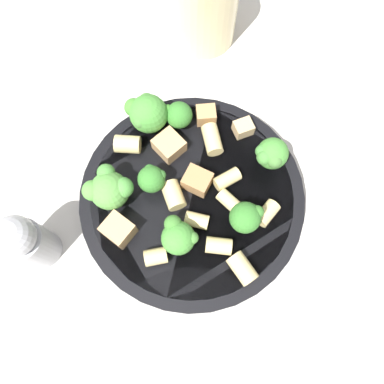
% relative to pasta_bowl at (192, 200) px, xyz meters
% --- Properties ---
extents(ground_plane, '(2.00, 2.00, 0.00)m').
position_rel_pasta_bowl_xyz_m(ground_plane, '(0.00, 0.00, -0.02)').
color(ground_plane, beige).
extents(pasta_bowl, '(0.22, 0.22, 0.04)m').
position_rel_pasta_bowl_xyz_m(pasta_bowl, '(0.00, 0.00, 0.00)').
color(pasta_bowl, black).
rests_on(pasta_bowl, ground_plane).
extents(broccoli_floret_0, '(0.05, 0.04, 0.04)m').
position_rel_pasta_bowl_xyz_m(broccoli_floret_0, '(0.08, -0.01, 0.04)').
color(broccoli_floret_0, '#9EC175').
rests_on(broccoli_floret_0, pasta_bowl).
extents(broccoli_floret_1, '(0.03, 0.03, 0.04)m').
position_rel_pasta_bowl_xyz_m(broccoli_floret_1, '(-0.08, -0.02, 0.04)').
color(broccoli_floret_1, '#84AD60').
rests_on(broccoli_floret_1, pasta_bowl).
extents(broccoli_floret_2, '(0.03, 0.03, 0.04)m').
position_rel_pasta_bowl_xyz_m(broccoli_floret_2, '(-0.04, 0.04, 0.04)').
color(broccoli_floret_2, '#9EC175').
rests_on(broccoli_floret_2, pasta_bowl).
extents(broccoli_floret_3, '(0.03, 0.03, 0.03)m').
position_rel_pasta_bowl_xyz_m(broccoli_floret_3, '(0.04, -0.02, 0.04)').
color(broccoli_floret_3, '#93B766').
rests_on(broccoli_floret_3, pasta_bowl).
extents(broccoli_floret_4, '(0.03, 0.04, 0.04)m').
position_rel_pasta_bowl_xyz_m(broccoli_floret_4, '(0.02, 0.04, 0.04)').
color(broccoli_floret_4, '#9EC175').
rests_on(broccoli_floret_4, pasta_bowl).
extents(broccoli_floret_5, '(0.04, 0.04, 0.04)m').
position_rel_pasta_bowl_xyz_m(broccoli_floret_5, '(0.03, -0.08, 0.04)').
color(broccoli_floret_5, '#9EC175').
rests_on(broccoli_floret_5, pasta_bowl).
extents(broccoli_floret_6, '(0.03, 0.03, 0.03)m').
position_rel_pasta_bowl_xyz_m(broccoli_floret_6, '(0.00, -0.08, 0.03)').
color(broccoli_floret_6, '#93B766').
rests_on(broccoli_floret_6, pasta_bowl).
extents(rigatoni_0, '(0.03, 0.03, 0.02)m').
position_rel_pasta_bowl_xyz_m(rigatoni_0, '(-0.03, 0.08, 0.02)').
color(rigatoni_0, '#E0C67F').
rests_on(rigatoni_0, pasta_bowl).
extents(rigatoni_1, '(0.03, 0.02, 0.01)m').
position_rel_pasta_bowl_xyz_m(rigatoni_1, '(-0.04, -0.01, 0.02)').
color(rigatoni_1, '#E0C67F').
rests_on(rigatoni_1, pasta_bowl).
extents(rigatoni_2, '(0.03, 0.02, 0.01)m').
position_rel_pasta_bowl_xyz_m(rigatoni_2, '(0.00, 0.03, 0.02)').
color(rigatoni_2, '#E0C67F').
rests_on(rigatoni_2, pasta_bowl).
extents(rigatoni_3, '(0.02, 0.02, 0.02)m').
position_rel_pasta_bowl_xyz_m(rigatoni_3, '(0.04, 0.06, 0.02)').
color(rigatoni_3, '#E0C67F').
rests_on(rigatoni_3, pasta_bowl).
extents(rigatoni_4, '(0.03, 0.03, 0.01)m').
position_rel_pasta_bowl_xyz_m(rigatoni_4, '(-0.03, 0.01, 0.02)').
color(rigatoni_4, '#E0C67F').
rests_on(rigatoni_4, pasta_bowl).
extents(rigatoni_5, '(0.03, 0.02, 0.02)m').
position_rel_pasta_bowl_xyz_m(rigatoni_5, '(0.06, -0.06, 0.02)').
color(rigatoni_5, '#E0C67F').
rests_on(rigatoni_5, pasta_bowl).
extents(rigatoni_6, '(0.02, 0.03, 0.02)m').
position_rel_pasta_bowl_xyz_m(rigatoni_6, '(0.02, -0.00, 0.02)').
color(rigatoni_6, '#E0C67F').
rests_on(rigatoni_6, pasta_bowl).
extents(rigatoni_7, '(0.03, 0.03, 0.01)m').
position_rel_pasta_bowl_xyz_m(rigatoni_7, '(-0.07, 0.03, 0.02)').
color(rigatoni_7, '#E0C67F').
rests_on(rigatoni_7, pasta_bowl).
extents(rigatoni_8, '(0.03, 0.02, 0.02)m').
position_rel_pasta_bowl_xyz_m(rigatoni_8, '(-0.02, 0.05, 0.02)').
color(rigatoni_8, '#E0C67F').
rests_on(rigatoni_8, pasta_bowl).
extents(rigatoni_9, '(0.02, 0.03, 0.02)m').
position_rel_pasta_bowl_xyz_m(rigatoni_9, '(-0.03, -0.05, 0.02)').
color(rigatoni_9, '#E0C67F').
rests_on(rigatoni_9, pasta_bowl).
extents(chicken_chunk_0, '(0.03, 0.03, 0.02)m').
position_rel_pasta_bowl_xyz_m(chicken_chunk_0, '(0.07, 0.03, 0.03)').
color(chicken_chunk_0, tan).
rests_on(chicken_chunk_0, pasta_bowl).
extents(chicken_chunk_1, '(0.04, 0.04, 0.02)m').
position_rel_pasta_bowl_xyz_m(chicken_chunk_1, '(0.01, -0.05, 0.02)').
color(chicken_chunk_1, tan).
rests_on(chicken_chunk_1, pasta_bowl).
extents(chicken_chunk_2, '(0.02, 0.02, 0.02)m').
position_rel_pasta_bowl_xyz_m(chicken_chunk_2, '(-0.03, -0.08, 0.02)').
color(chicken_chunk_2, tan).
rests_on(chicken_chunk_2, pasta_bowl).
extents(chicken_chunk_3, '(0.02, 0.02, 0.01)m').
position_rel_pasta_bowl_xyz_m(chicken_chunk_3, '(-0.06, -0.06, 0.02)').
color(chicken_chunk_3, tan).
rests_on(chicken_chunk_3, pasta_bowl).
extents(chicken_chunk_4, '(0.03, 0.03, 0.02)m').
position_rel_pasta_bowl_xyz_m(chicken_chunk_4, '(-0.01, -0.01, 0.02)').
color(chicken_chunk_4, '#A87A4C').
rests_on(chicken_chunk_4, pasta_bowl).
extents(drinking_glass, '(0.08, 0.08, 0.10)m').
position_rel_pasta_bowl_xyz_m(drinking_glass, '(-0.05, -0.22, 0.02)').
color(drinking_glass, beige).
rests_on(drinking_glass, ground_plane).
extents(pepper_shaker, '(0.04, 0.04, 0.09)m').
position_rel_pasta_bowl_xyz_m(pepper_shaker, '(0.16, 0.02, 0.02)').
color(pepper_shaker, '#B2B2B7').
rests_on(pepper_shaker, ground_plane).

